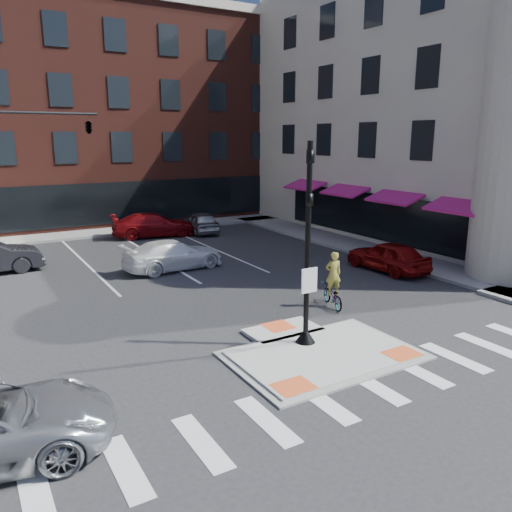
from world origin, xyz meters
TOP-DOWN VIEW (x-y plane):
  - ground at (0.00, 0.00)m, footprint 120.00×120.00m
  - refuge_island at (0.00, -0.26)m, footprint 5.40×4.65m
  - sidewalk_e at (10.80, 10.00)m, footprint 3.00×24.00m
  - sidewalk_n at (3.00, 22.00)m, footprint 26.00×3.00m
  - building_n at (3.00, 31.99)m, footprint 24.40×18.40m
  - building_e at (21.54, 11.50)m, footprint 21.90×23.90m
  - building_far_left at (-4.00, 52.00)m, footprint 10.00×12.00m
  - building_far_right at (9.00, 54.00)m, footprint 12.00×12.00m
  - signal_pole at (0.00, 0.40)m, footprint 0.60×0.60m
  - mast_arm_signal at (-3.47, 18.00)m, footprint 6.10×2.24m
  - red_sedan at (8.50, 5.47)m, footprint 1.87×4.27m
  - white_pickup at (-0.09, 10.92)m, footprint 5.00×2.36m
  - bg_car_silver at (5.00, 18.82)m, footprint 2.31×4.30m
  - bg_car_red at (1.81, 19.10)m, footprint 5.45×2.94m
  - cyclist at (3.00, 2.80)m, footprint 1.02×1.74m

SIDE VIEW (x-z plane):
  - ground at x=0.00m, z-range 0.00..0.00m
  - refuge_island at x=0.00m, z-range -0.01..0.11m
  - sidewalk_e at x=10.80m, z-range 0.00..0.15m
  - sidewalk_n at x=3.00m, z-range 0.00..0.15m
  - bg_car_silver at x=5.00m, z-range 0.00..1.39m
  - white_pickup at x=-0.09m, z-range 0.00..1.41m
  - cyclist at x=3.00m, z-range -0.34..1.76m
  - red_sedan at x=8.50m, z-range 0.00..1.43m
  - bg_car_red at x=1.81m, z-range 0.00..1.50m
  - signal_pole at x=0.00m, z-range -0.63..5.35m
  - building_far_left at x=-4.00m, z-range 0.00..10.00m
  - building_far_right at x=9.00m, z-range 0.00..12.00m
  - mast_arm_signal at x=-3.47m, z-range 2.21..10.21m
  - building_n at x=3.00m, z-range 0.05..15.55m
  - building_e at x=21.54m, z-range -0.81..16.89m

